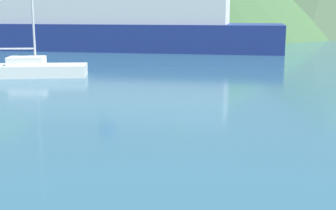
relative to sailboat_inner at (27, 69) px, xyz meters
name	(u,v)px	position (x,y,z in m)	size (l,w,h in m)	color
sailboat_inner	(27,69)	(0.00, 0.00, 0.00)	(6.74, 2.81, 7.48)	white
ferry_distant	(105,19)	(0.73, 18.35, 2.40)	(33.16, 10.70, 8.06)	navy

